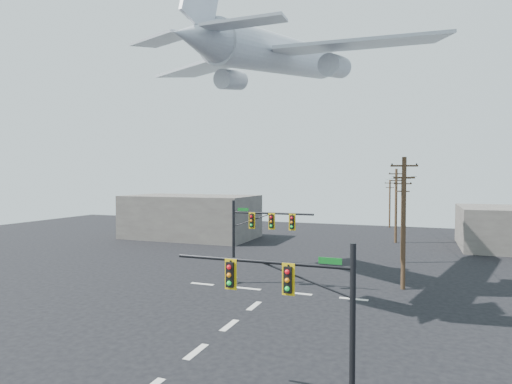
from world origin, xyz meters
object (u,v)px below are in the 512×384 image
at_px(signal_mast_far, 253,237).
at_px(utility_pole_a, 404,220).
at_px(utility_pole_c, 396,204).
at_px(utility_pole_d, 390,203).
at_px(airliner, 281,56).
at_px(utility_pole_b, 402,218).
at_px(signal_mast_near, 309,318).

xyz_separation_m(signal_mast_far, utility_pole_a, (11.27, 2.90, 1.48)).
height_order(utility_pole_a, utility_pole_c, utility_pole_a).
distance_m(signal_mast_far, utility_pole_a, 11.73).
height_order(utility_pole_c, utility_pole_d, utility_pole_c).
xyz_separation_m(utility_pole_c, airliner, (-8.15, -24.43, 13.59)).
height_order(utility_pole_b, utility_pole_c, utility_pole_c).
distance_m(utility_pole_d, airliner, 44.56).
bearing_deg(signal_mast_near, utility_pole_b, 85.59).
bearing_deg(airliner, signal_mast_far, 159.14).
relative_size(signal_mast_near, utility_pole_b, 0.86).
bearing_deg(utility_pole_d, utility_pole_c, -90.62).
bearing_deg(utility_pole_a, signal_mast_far, -179.05).
relative_size(utility_pole_c, utility_pole_d, 1.19).
height_order(signal_mast_far, utility_pole_c, utility_pole_c).
relative_size(utility_pole_d, airliner, 0.29).
relative_size(signal_mast_far, utility_pole_a, 0.69).
bearing_deg(utility_pole_b, signal_mast_far, -125.09).
bearing_deg(utility_pole_b, airliner, -126.97).
distance_m(signal_mast_near, utility_pole_d, 60.63).
xyz_separation_m(signal_mast_near, utility_pole_b, (2.31, 29.95, 1.03)).
xyz_separation_m(signal_mast_near, utility_pole_d, (-0.68, 60.62, 0.84)).
relative_size(utility_pole_b, airliner, 0.31).
bearing_deg(utility_pole_d, signal_mast_far, -106.54).
relative_size(utility_pole_a, utility_pole_d, 1.24).
bearing_deg(airliner, utility_pole_c, -9.91).
distance_m(utility_pole_a, utility_pole_c, 24.23).
bearing_deg(utility_pole_d, airliner, -105.18).
distance_m(signal_mast_far, utility_pole_c, 28.76).
bearing_deg(signal_mast_near, utility_pole_a, 81.89).
bearing_deg(airliner, utility_pole_b, -31.79).
relative_size(signal_mast_near, utility_pole_a, 0.72).
bearing_deg(utility_pole_a, utility_pole_c, 80.40).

